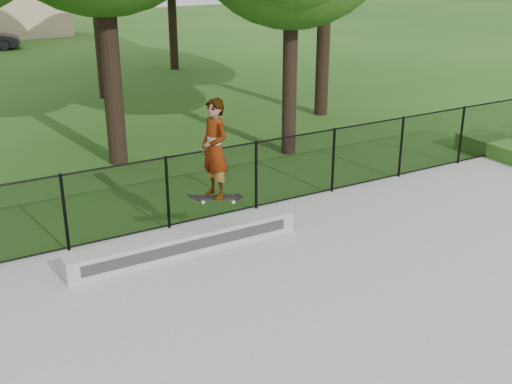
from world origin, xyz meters
TOP-DOWN VIEW (x-y plane):
  - ground at (0.00, 0.00)m, footprint 100.00×100.00m
  - concrete_slab at (0.00, 0.00)m, footprint 14.00×12.00m
  - grind_ledge at (-2.17, 4.70)m, footprint 4.40×0.40m
  - skater_airborne at (-1.63, 4.51)m, footprint 0.83×0.69m
  - chainlink_fence at (0.00, 5.90)m, footprint 16.06×0.06m

SIDE VIEW (x-z plane):
  - ground at x=0.00m, z-range 0.00..0.00m
  - concrete_slab at x=0.00m, z-range 0.00..0.06m
  - grind_ledge at x=-2.17m, z-range 0.06..0.47m
  - chainlink_fence at x=0.00m, z-range 0.06..1.56m
  - skater_airborne at x=-1.63m, z-range 1.03..2.97m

